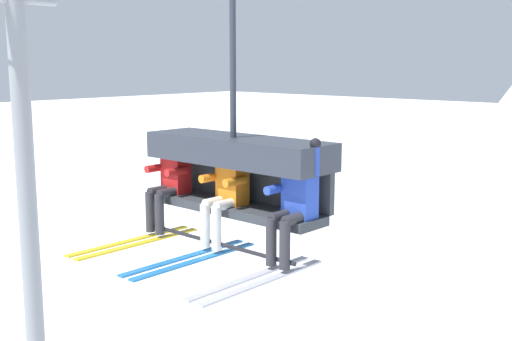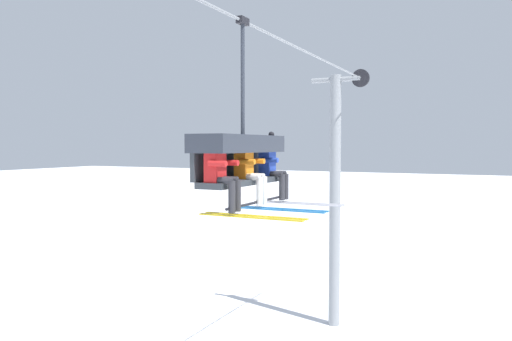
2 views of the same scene
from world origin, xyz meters
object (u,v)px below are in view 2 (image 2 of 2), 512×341
object	(u,v)px
skier_red	(222,172)
skier_orange	(251,169)
lift_tower_far	(335,194)
chairlift_chair	(239,151)
skier_blue	(273,166)

from	to	relation	value
skier_red	skier_orange	distance (m)	0.96
lift_tower_far	chairlift_chair	distance (m)	8.14
lift_tower_far	chairlift_chair	world-z (taller)	lift_tower_far
chairlift_chair	skier_orange	distance (m)	0.38
lift_tower_far	skier_red	size ratio (longest dim) A/B	4.86
chairlift_chair	skier_orange	bearing A→B (deg)	-90.00
skier_blue	skier_red	bearing A→B (deg)	-179.80
chairlift_chair	skier_red	xyz separation A→B (m)	(-0.96, -0.22, -0.31)
skier_red	skier_blue	xyz separation A→B (m)	(1.92, 0.01, 0.02)
skier_orange	chairlift_chair	bearing A→B (deg)	90.00
chairlift_chair	skier_red	size ratio (longest dim) A/B	1.84
skier_orange	skier_blue	xyz separation A→B (m)	(0.96, 0.01, 0.02)
chairlift_chair	skier_red	world-z (taller)	chairlift_chair
chairlift_chair	skier_blue	xyz separation A→B (m)	(0.96, -0.21, -0.29)
chairlift_chair	skier_orange	xyz separation A→B (m)	(-0.00, -0.22, -0.31)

